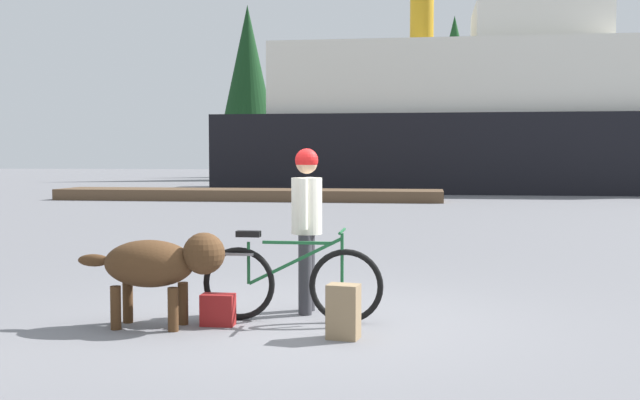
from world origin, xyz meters
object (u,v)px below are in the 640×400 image
backpack (343,312)px  ferry_boat (485,122)px  person_cyclist (307,214)px  dog (160,264)px  bicycle (291,282)px  handbag_pannier (218,310)px

backpack → ferry_boat: ferry_boat is taller
person_cyclist → dog: (-1.28, -0.87, -0.42)m
backpack → bicycle: bearing=133.4°
backpack → handbag_pannier: (-1.26, 0.36, -0.09)m
ferry_boat → bicycle: bearing=-97.9°
bicycle → backpack: (0.60, -0.63, -0.15)m
dog → handbag_pannier: bearing=16.0°
bicycle → ferry_boat: bearing=82.1°
handbag_pannier → bicycle: bearing=22.2°
ferry_boat → handbag_pannier: bearing=-99.1°
bicycle → dog: size_ratio=1.24×
bicycle → person_cyclist: 0.79m
bicycle → backpack: bicycle is taller
dog → backpack: size_ratio=2.96×
backpack → handbag_pannier: 1.31m
bicycle → handbag_pannier: bearing=-157.8°
bicycle → backpack: 0.88m
person_cyclist → ferry_boat: (3.91, 28.33, 2.16)m
person_cyclist → ferry_boat: ferry_boat is taller
person_cyclist → bicycle: bearing=-101.4°
person_cyclist → handbag_pannier: (-0.76, -0.72, -0.88)m
bicycle → person_cyclist: person_cyclist is taller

